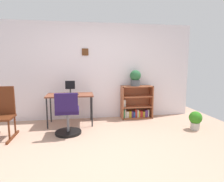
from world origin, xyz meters
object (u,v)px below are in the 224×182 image
object	(u,v)px
potted_plant_on_shelf	(135,78)
bookshelf_low	(136,104)
keyboard	(69,94)
rocking_chair	(2,113)
office_chair	(68,116)
desk	(70,97)
monitor	(70,87)
potted_plant_floor	(195,119)

from	to	relation	value
potted_plant_on_shelf	bookshelf_low	bearing A→B (deg)	53.06
keyboard	rocking_chair	xyz separation A→B (m)	(-1.20, -0.54, -0.23)
bookshelf_low	office_chair	bearing A→B (deg)	-149.72
keyboard	desk	bearing A→B (deg)	73.53
bookshelf_low	keyboard	bearing A→B (deg)	-167.84
office_chair	rocking_chair	size ratio (longest dim) A/B	0.89
desk	monitor	world-z (taller)	monitor
office_chair	bookshelf_low	xyz separation A→B (m)	(1.66, 0.97, -0.01)
office_chair	potted_plant_floor	xyz separation A→B (m)	(2.66, -0.12, -0.15)
monitor	keyboard	size ratio (longest dim) A/B	0.70
potted_plant_floor	monitor	bearing A→B (deg)	160.81
potted_plant_floor	office_chair	bearing A→B (deg)	177.35
rocking_chair	office_chair	bearing A→B (deg)	-3.44
office_chair	potted_plant_on_shelf	world-z (taller)	potted_plant_on_shelf
potted_plant_on_shelf	rocking_chair	bearing A→B (deg)	-163.34
desk	office_chair	distance (m)	0.74
bookshelf_low	monitor	bearing A→B (deg)	-173.83
desk	potted_plant_floor	xyz separation A→B (m)	(2.64, -0.81, -0.42)
rocking_chair	potted_plant_floor	world-z (taller)	rocking_chair
bookshelf_low	rocking_chair	bearing A→B (deg)	-162.58
keyboard	office_chair	size ratio (longest dim) A/B	0.49
monitor	office_chair	distance (m)	0.93
office_chair	potted_plant_floor	size ratio (longest dim) A/B	2.17
bookshelf_low	potted_plant_on_shelf	xyz separation A→B (m)	(-0.04, -0.05, 0.68)
bookshelf_low	potted_plant_on_shelf	distance (m)	0.68
keyboard	potted_plant_on_shelf	size ratio (longest dim) A/B	1.07
keyboard	potted_plant_on_shelf	xyz separation A→B (m)	(1.62, 0.30, 0.34)
desk	rocking_chair	distance (m)	1.38
keyboard	potted_plant_on_shelf	world-z (taller)	potted_plant_on_shelf
monitor	office_chair	bearing A→B (deg)	-91.56
bookshelf_low	potted_plant_floor	world-z (taller)	bookshelf_low
rocking_chair	bookshelf_low	world-z (taller)	rocking_chair
rocking_chair	bookshelf_low	xyz separation A→B (m)	(2.86, 0.90, -0.12)
desk	potted_plant_floor	world-z (taller)	desk
office_chair	rocking_chair	distance (m)	1.21
desk	rocking_chair	size ratio (longest dim) A/B	1.07
office_chair	potted_plant_floor	bearing A→B (deg)	-2.65
bookshelf_low	potted_plant_on_shelf	world-z (taller)	potted_plant_on_shelf
monitor	bookshelf_low	distance (m)	1.72
rocking_chair	potted_plant_on_shelf	size ratio (longest dim) A/B	2.43
keyboard	potted_plant_on_shelf	bearing A→B (deg)	10.62
rocking_chair	bookshelf_low	size ratio (longest dim) A/B	1.15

